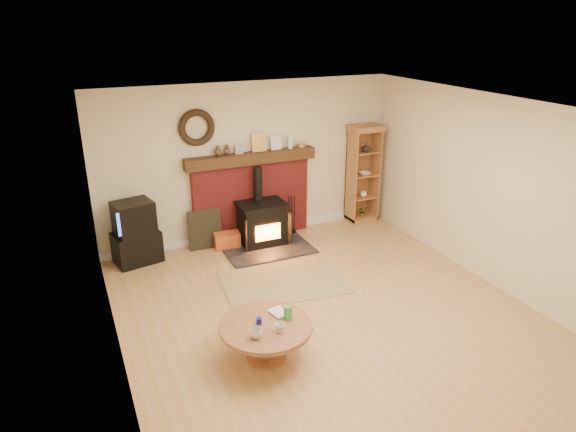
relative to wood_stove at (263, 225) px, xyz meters
name	(u,v)px	position (x,y,z in m)	size (l,w,h in m)	color
ground	(326,312)	(-0.03, -2.27, -0.35)	(5.50, 5.50, 0.00)	#B5884B
room_shell	(324,183)	(-0.05, -2.18, 1.36)	(5.02, 5.52, 2.61)	beige
chimney_breast	(252,192)	(-0.03, 0.40, 0.45)	(2.20, 0.22, 1.78)	maroon
wood_stove	(263,225)	(0.00, 0.00, 0.00)	(1.40, 1.00, 1.28)	black
area_rug	(283,282)	(-0.21, -1.33, -0.35)	(1.71, 1.17, 0.01)	brown
tv_unit	(136,234)	(-1.99, 0.20, 0.12)	(0.75, 0.59, 0.98)	black
curio_cabinet	(362,174)	(2.05, 0.28, 0.54)	(0.57, 0.41, 1.78)	brown
firelog_box	(227,240)	(-0.57, 0.13, -0.22)	(0.41, 0.26, 0.26)	orange
leaning_painting	(205,229)	(-0.89, 0.28, -0.03)	(0.54, 0.03, 0.65)	black
fire_tools	(292,226)	(0.63, 0.23, -0.22)	(0.16, 0.16, 0.70)	black
coffee_table	(266,331)	(-1.08, -2.84, 0.00)	(1.02, 1.02, 0.59)	brown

